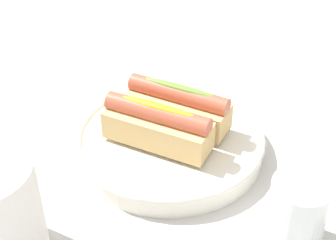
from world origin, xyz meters
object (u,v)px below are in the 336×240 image
object	(u,v)px
hotdog_back	(157,125)
water_glass	(296,216)
serving_bowl	(168,140)
hotdog_front	(178,106)

from	to	relation	value
hotdog_back	water_glass	distance (m)	0.22
serving_bowl	hotdog_front	xyz separation A→B (m)	(0.01, -0.03, 0.04)
serving_bowl	water_glass	world-z (taller)	water_glass
hotdog_front	hotdog_back	distance (m)	0.06
serving_bowl	hotdog_front	bearing A→B (deg)	-70.24
hotdog_back	water_glass	bearing A→B (deg)	-171.16
serving_bowl	hotdog_front	size ratio (longest dim) A/B	1.74
water_glass	hotdog_front	bearing A→B (deg)	-4.44
hotdog_front	water_glass	bearing A→B (deg)	175.56
hotdog_front	hotdog_back	bearing A→B (deg)	109.76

